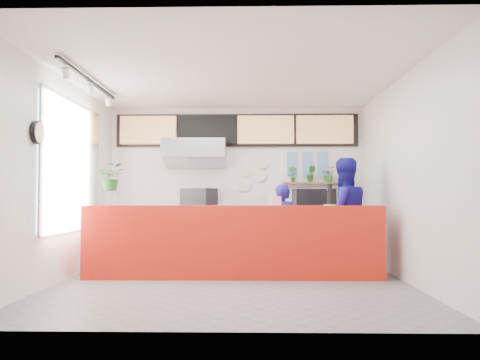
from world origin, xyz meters
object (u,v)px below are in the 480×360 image
at_px(service_counter, 233,241).
at_px(staff_center, 282,228).
at_px(espresso_machine, 314,201).
at_px(staff_right, 344,215).
at_px(panini_oven, 199,201).
at_px(pepper_mill, 330,194).

distance_m(service_counter, staff_center, 0.94).
xyz_separation_m(espresso_machine, staff_center, (-0.70, -1.32, -0.42)).
bearing_deg(staff_center, staff_right, -167.86).
distance_m(panini_oven, staff_center, 2.04).
relative_size(service_counter, staff_right, 2.41).
height_order(panini_oven, staff_center, staff_center).
bearing_deg(service_counter, staff_center, 31.67).
relative_size(espresso_machine, pepper_mill, 2.40).
height_order(staff_center, staff_right, staff_right).
distance_m(service_counter, staff_right, 1.90).
relative_size(service_counter, panini_oven, 8.21).
bearing_deg(panini_oven, staff_right, -6.99).
height_order(service_counter, staff_center, staff_center).
distance_m(espresso_machine, staff_right, 1.35).
bearing_deg(espresso_machine, panini_oven, 175.96).
bearing_deg(staff_right, pepper_mill, 47.31).
xyz_separation_m(staff_center, pepper_mill, (0.68, -0.57, 0.55)).
height_order(panini_oven, espresso_machine, panini_oven).
height_order(espresso_machine, staff_center, staff_center).
xyz_separation_m(service_counter, staff_right, (1.79, 0.51, 0.38)).
height_order(espresso_machine, staff_right, staff_right).
relative_size(panini_oven, pepper_mill, 1.74).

